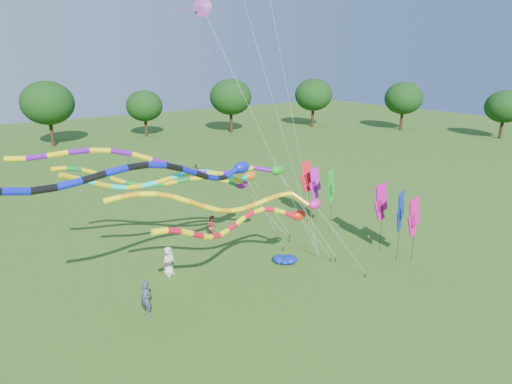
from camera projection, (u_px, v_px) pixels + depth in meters
ground at (338, 301)px, 21.88m from camera, size 160.00×160.00×0.00m
tree_ring at (253, 249)px, 15.63m from camera, size 116.42×115.61×9.38m
tube_kite_red at (254, 221)px, 20.68m from camera, size 11.88×2.17×6.23m
tube_kite_orange at (247, 202)px, 20.05m from camera, size 12.92×3.09×7.20m
tube_kite_purple at (186, 165)px, 21.31m from camera, size 15.75×5.23×8.67m
tube_kite_blue at (176, 173)px, 19.09m from camera, size 15.77×3.72×8.64m
tube_kite_cyan at (195, 178)px, 22.99m from camera, size 14.06×1.43×7.63m
tube_kite_green at (179, 181)px, 24.85m from camera, size 13.18×3.55×7.10m
delta_kite_high_c at (202, 7)px, 23.70m from camera, size 6.74×6.27×15.99m
banner_pole_violet at (315, 184)px, 31.35m from camera, size 1.16×0.12×4.37m
banner_pole_red at (307, 177)px, 31.51m from camera, size 1.16×0.25×4.80m
banner_pole_green at (331, 187)px, 29.37m from camera, size 1.11×0.49×4.72m
banner_pole_magenta_b at (414, 217)px, 25.13m from camera, size 1.16×0.09×4.21m
banner_pole_magenta_a at (381, 202)px, 26.31m from camera, size 1.16×0.17×4.67m
banner_pole_blue_a at (400, 211)px, 25.00m from camera, size 1.13×0.44×4.60m
blue_nylon_heap at (285, 261)px, 25.77m from camera, size 1.59×1.48×0.50m
person_a at (169, 261)px, 24.31m from camera, size 0.99×0.82×1.73m
person_b at (146, 299)px, 20.39m from camera, size 0.65×0.78×1.82m
person_c at (212, 226)px, 29.45m from camera, size 0.80×0.92×1.63m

